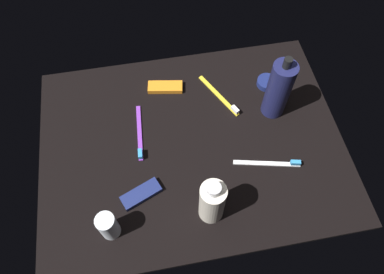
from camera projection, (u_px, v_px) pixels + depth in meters
The scene contains 10 objects.
ground_plane at pixel (192, 143), 100.86cm from camera, with size 84.00×64.00×1.20cm, color black.
lotion_bottle at pixel (279, 89), 97.50cm from camera, with size 6.62×6.62×21.74cm.
bodywash_bottle at pixel (212, 202), 83.91cm from camera, with size 6.18×6.18×16.44cm.
deodorant_stick at pixel (108, 226), 84.11cm from camera, with size 4.59×4.59×8.86cm, color silver.
toothbrush_white at pixel (271, 163), 96.47cm from camera, with size 17.82×5.17×2.10cm.
toothbrush_purple at pixel (140, 135), 100.81cm from camera, with size 2.34×18.04×2.10cm.
toothbrush_yellow at pixel (221, 97), 107.37cm from camera, with size 9.20×16.60×2.10cm.
snack_bar_navy at pixel (141, 194), 91.93cm from camera, with size 10.40×4.00×1.50cm, color navy.
snack_bar_orange at pixel (165, 87), 109.05cm from camera, with size 10.40×4.00×1.50cm, color orange.
cream_tin_left at pixel (267, 82), 109.73cm from camera, with size 6.09×6.09×1.84cm, color navy.
Camera 1 is at (8.75, 47.82, 87.79)cm, focal length 33.55 mm.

